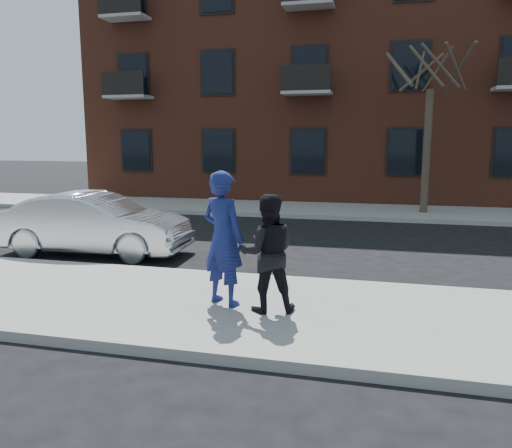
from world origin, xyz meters
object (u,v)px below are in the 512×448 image
(man_hoodie, at_px, (223,238))
(man_peacoat, at_px, (267,253))
(silver_sedan, at_px, (95,224))
(street_tree, at_px, (432,53))

(man_hoodie, relative_size, man_peacoat, 1.18)
(man_peacoat, bearing_deg, silver_sedan, -51.41)
(street_tree, relative_size, silver_sedan, 1.55)
(street_tree, distance_m, man_peacoat, 12.60)
(silver_sedan, bearing_deg, man_hoodie, -129.37)
(street_tree, distance_m, silver_sedan, 12.31)
(street_tree, xyz_separation_m, man_hoodie, (-3.79, -11.21, -4.35))
(man_peacoat, bearing_deg, man_hoodie, -29.23)
(man_hoodie, bearing_deg, street_tree, -84.83)
(silver_sedan, bearing_deg, man_peacoat, -126.29)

